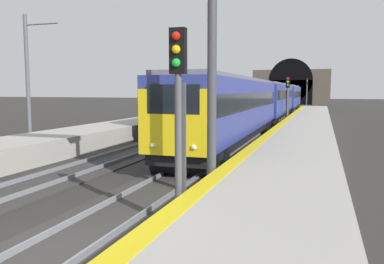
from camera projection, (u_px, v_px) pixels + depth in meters
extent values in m
plane|color=#302D2B|center=(50.00, 258.00, 7.98)|extent=(320.00, 320.00, 0.00)
cube|color=#ADA89E|center=(246.00, 260.00, 6.69)|extent=(112.00, 3.60, 1.05)
cube|color=yellow|center=(161.00, 220.00, 7.12)|extent=(112.00, 0.50, 0.01)
cube|color=#383533|center=(50.00, 257.00, 7.98)|extent=(160.00, 2.91, 0.06)
cube|color=gray|center=(21.00, 247.00, 8.19)|extent=(160.00, 0.07, 0.15)
cube|color=gray|center=(80.00, 256.00, 7.75)|extent=(160.00, 0.07, 0.15)
cube|color=navy|center=(232.00, 105.00, 23.53)|extent=(19.84, 3.00, 2.90)
cube|color=black|center=(232.00, 100.00, 23.49)|extent=(19.04, 3.03, 0.88)
cube|color=slate|center=(232.00, 79.00, 23.36)|extent=(19.24, 2.57, 0.20)
cube|color=black|center=(232.00, 133.00, 23.70)|extent=(19.44, 2.66, 0.54)
cylinder|color=black|center=(185.00, 164.00, 15.46)|extent=(1.00, 2.61, 0.97)
cylinder|color=black|center=(198.00, 157.00, 17.17)|extent=(1.00, 2.61, 0.97)
cylinder|color=black|center=(250.00, 128.00, 30.30)|extent=(1.00, 2.61, 0.97)
cylinder|color=black|center=(254.00, 126.00, 32.01)|extent=(1.00, 2.61, 0.97)
cube|color=yellow|center=(174.00, 123.00, 14.13)|extent=(0.14, 2.72, 2.40)
cube|color=black|center=(173.00, 99.00, 14.00)|extent=(0.06, 1.98, 1.04)
sphere|color=#F2EACC|center=(194.00, 147.00, 13.93)|extent=(0.20, 0.20, 0.20)
sphere|color=#F2EACC|center=(153.00, 145.00, 14.40)|extent=(0.20, 0.20, 0.20)
cube|color=navy|center=(273.00, 99.00, 42.68)|extent=(19.84, 3.00, 2.90)
cube|color=black|center=(273.00, 94.00, 42.63)|extent=(19.04, 3.03, 0.84)
cube|color=slate|center=(273.00, 84.00, 42.51)|extent=(19.24, 2.57, 0.20)
cube|color=black|center=(272.00, 114.00, 42.85)|extent=(19.44, 2.66, 0.54)
cylinder|color=black|center=(261.00, 123.00, 34.61)|extent=(1.00, 2.61, 0.97)
cylinder|color=black|center=(264.00, 122.00, 36.31)|extent=(1.00, 2.61, 0.97)
cylinder|color=black|center=(279.00, 114.00, 49.46)|extent=(1.00, 2.61, 0.97)
cylinder|color=black|center=(280.00, 113.00, 51.16)|extent=(1.00, 2.61, 0.97)
cube|color=navy|center=(288.00, 96.00, 61.83)|extent=(19.84, 3.00, 2.90)
cube|color=black|center=(288.00, 94.00, 61.80)|extent=(19.04, 3.03, 0.89)
cube|color=slate|center=(289.00, 86.00, 61.67)|extent=(19.24, 2.57, 0.20)
cube|color=black|center=(288.00, 107.00, 62.00)|extent=(19.44, 2.66, 0.54)
cylinder|color=black|center=(283.00, 112.00, 53.52)|extent=(1.00, 2.61, 0.97)
cylinder|color=black|center=(284.00, 111.00, 55.22)|extent=(1.00, 2.61, 0.97)
cylinder|color=black|center=(291.00, 107.00, 68.85)|extent=(1.00, 2.61, 0.97)
cylinder|color=black|center=(292.00, 107.00, 70.55)|extent=(1.00, 2.61, 0.97)
cube|color=#333338|center=(203.00, 102.00, 33.49)|extent=(18.69, 2.86, 2.78)
cube|color=black|center=(203.00, 99.00, 33.45)|extent=(17.94, 2.89, 1.00)
cube|color=slate|center=(203.00, 85.00, 33.33)|extent=(18.13, 2.45, 0.20)
cube|color=black|center=(203.00, 121.00, 33.65)|extent=(18.31, 2.53, 0.51)
cylinder|color=black|center=(165.00, 135.00, 25.88)|extent=(0.93, 2.51, 0.91)
cylinder|color=black|center=(175.00, 132.00, 27.57)|extent=(0.93, 2.51, 0.91)
cylinder|color=black|center=(222.00, 119.00, 39.80)|extent=(0.93, 2.51, 0.91)
cylinder|color=black|center=(226.00, 118.00, 41.49)|extent=(0.93, 2.51, 0.91)
cube|color=yellow|center=(159.00, 108.00, 24.66)|extent=(0.14, 2.61, 2.63)
cube|color=black|center=(158.00, 98.00, 24.55)|extent=(0.05, 1.90, 1.00)
sphere|color=#F2EACC|center=(169.00, 124.00, 24.47)|extent=(0.20, 0.20, 0.20)
sphere|color=#F2EACC|center=(147.00, 123.00, 24.95)|extent=(0.20, 0.20, 0.20)
cube|color=#333338|center=(245.00, 98.00, 51.74)|extent=(18.69, 2.86, 2.78)
cube|color=black|center=(245.00, 95.00, 51.70)|extent=(17.94, 2.89, 0.97)
cube|color=slate|center=(245.00, 87.00, 51.58)|extent=(18.13, 2.45, 0.20)
cube|color=black|center=(245.00, 110.00, 51.90)|extent=(18.31, 2.53, 0.51)
cylinder|color=black|center=(231.00, 117.00, 44.19)|extent=(0.93, 2.51, 0.91)
cylinder|color=black|center=(234.00, 116.00, 45.88)|extent=(0.93, 2.51, 0.91)
cylinder|color=black|center=(254.00, 110.00, 57.99)|extent=(0.93, 2.51, 0.91)
cylinder|color=black|center=(256.00, 110.00, 59.69)|extent=(0.93, 2.51, 0.91)
cylinder|color=#4C4C54|center=(178.00, 154.00, 9.37)|extent=(0.16, 0.16, 3.75)
cube|color=black|center=(178.00, 51.00, 9.12)|extent=(0.20, 0.38, 1.05)
cube|color=#4C4C54|center=(180.00, 153.00, 9.50)|extent=(0.04, 0.28, 3.38)
sphere|color=red|center=(176.00, 36.00, 8.96)|extent=(0.20, 0.20, 0.20)
sphere|color=yellow|center=(176.00, 49.00, 8.99)|extent=(0.20, 0.20, 0.20)
sphere|color=green|center=(176.00, 63.00, 9.02)|extent=(0.20, 0.20, 0.20)
cylinder|color=#4C4C54|center=(287.00, 107.00, 37.81)|extent=(0.16, 0.16, 3.62)
cube|color=black|center=(288.00, 82.00, 37.56)|extent=(0.20, 0.38, 1.05)
cube|color=#4C4C54|center=(287.00, 107.00, 37.94)|extent=(0.04, 0.28, 3.26)
sphere|color=red|center=(288.00, 79.00, 37.41)|extent=(0.20, 0.20, 0.20)
sphere|color=yellow|center=(288.00, 82.00, 37.44)|extent=(0.20, 0.20, 0.20)
sphere|color=green|center=(288.00, 85.00, 37.47)|extent=(0.20, 0.20, 0.20)
cylinder|color=#4C4C54|center=(307.00, 95.00, 82.35)|extent=(0.16, 0.16, 4.81)
cube|color=black|center=(307.00, 81.00, 82.05)|extent=(0.20, 0.38, 1.05)
cube|color=#4C4C54|center=(307.00, 95.00, 82.49)|extent=(0.04, 0.28, 4.33)
sphere|color=red|center=(307.00, 79.00, 81.89)|extent=(0.20, 0.20, 0.20)
sphere|color=yellow|center=(307.00, 81.00, 81.92)|extent=(0.20, 0.20, 0.20)
sphere|color=green|center=(307.00, 82.00, 81.95)|extent=(0.20, 0.20, 0.20)
cylinder|color=#3F3F47|center=(212.00, 82.00, 11.74)|extent=(0.28, 0.28, 7.23)
cube|color=#51473D|center=(291.00, 87.00, 94.87)|extent=(2.30, 18.08, 8.28)
cube|color=black|center=(290.00, 92.00, 93.87)|extent=(0.12, 10.13, 5.80)
cylinder|color=black|center=(291.00, 80.00, 93.57)|extent=(0.12, 10.13, 10.13)
cylinder|color=#595B60|center=(28.00, 83.00, 22.28)|extent=(0.22, 0.22, 7.58)
cylinder|color=#595B60|center=(41.00, 24.00, 21.61)|extent=(0.08, 2.13, 0.08)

